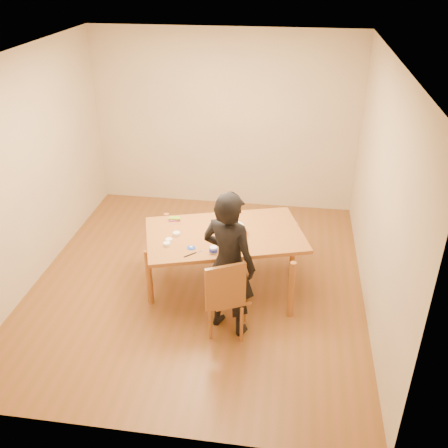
# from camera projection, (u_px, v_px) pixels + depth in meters

# --- Properties ---
(room_shell) EXTENTS (4.00, 4.50, 2.70)m
(room_shell) POSITION_uv_depth(u_px,v_px,m) (201.00, 170.00, 5.85)
(room_shell) COLOR brown
(room_shell) RESTS_ON ground
(dining_table) EXTENTS (2.02, 1.55, 0.04)m
(dining_table) POSITION_uv_depth(u_px,v_px,m) (225.00, 235.00, 5.77)
(dining_table) COLOR brown
(dining_table) RESTS_ON floor
(dining_chair) EXTENTS (0.51, 0.51, 0.04)m
(dining_chair) POSITION_uv_depth(u_px,v_px,m) (228.00, 296.00, 5.21)
(dining_chair) COLOR brown
(dining_chair) RESTS_ON floor
(cake_plate) EXTENTS (0.30, 0.30, 0.02)m
(cake_plate) POSITION_uv_depth(u_px,v_px,m) (234.00, 233.00, 5.73)
(cake_plate) COLOR red
(cake_plate) RESTS_ON dining_table
(cake) EXTENTS (0.24, 0.24, 0.08)m
(cake) POSITION_uv_depth(u_px,v_px,m) (234.00, 229.00, 5.71)
(cake) COLOR white
(cake) RESTS_ON cake_plate
(frosting_dome) EXTENTS (0.24, 0.24, 0.03)m
(frosting_dome) POSITION_uv_depth(u_px,v_px,m) (234.00, 226.00, 5.68)
(frosting_dome) COLOR white
(frosting_dome) RESTS_ON cake
(frosting_tub) EXTENTS (0.08, 0.08, 0.07)m
(frosting_tub) POSITION_uv_depth(u_px,v_px,m) (213.00, 250.00, 5.37)
(frosting_tub) COLOR white
(frosting_tub) RESTS_ON dining_table
(frosting_lid) EXTENTS (0.09, 0.09, 0.01)m
(frosting_lid) POSITION_uv_depth(u_px,v_px,m) (191.00, 248.00, 5.47)
(frosting_lid) COLOR #1B3CB4
(frosting_lid) RESTS_ON dining_table
(frosting_dollop) EXTENTS (0.04, 0.04, 0.02)m
(frosting_dollop) POSITION_uv_depth(u_px,v_px,m) (191.00, 247.00, 5.46)
(frosting_dollop) COLOR white
(frosting_dollop) RESTS_ON frosting_lid
(ramekin_green) EXTENTS (0.08, 0.08, 0.04)m
(ramekin_green) POSITION_uv_depth(u_px,v_px,m) (167.00, 244.00, 5.51)
(ramekin_green) COLOR white
(ramekin_green) RESTS_ON dining_table
(ramekin_yellow) EXTENTS (0.08, 0.08, 0.04)m
(ramekin_yellow) POSITION_uv_depth(u_px,v_px,m) (177.00, 234.00, 5.70)
(ramekin_yellow) COLOR white
(ramekin_yellow) RESTS_ON dining_table
(ramekin_multi) EXTENTS (0.08, 0.08, 0.04)m
(ramekin_multi) POSITION_uv_depth(u_px,v_px,m) (169.00, 240.00, 5.58)
(ramekin_multi) COLOR white
(ramekin_multi) RESTS_ON dining_table
(candy_box_pink) EXTENTS (0.14, 0.10, 0.02)m
(candy_box_pink) POSITION_uv_depth(u_px,v_px,m) (175.00, 220.00, 6.02)
(candy_box_pink) COLOR #CB2F9F
(candy_box_pink) RESTS_ON dining_table
(candy_box_green) EXTENTS (0.14, 0.08, 0.02)m
(candy_box_green) POSITION_uv_depth(u_px,v_px,m) (175.00, 218.00, 6.01)
(candy_box_green) COLOR green
(candy_box_green) RESTS_ON candy_box_pink
(spatula) EXTENTS (0.12, 0.12, 0.01)m
(spatula) POSITION_uv_depth(u_px,v_px,m) (190.00, 255.00, 5.34)
(spatula) COLOR black
(spatula) RESTS_ON dining_table
(person) EXTENTS (0.70, 0.59, 1.63)m
(person) POSITION_uv_depth(u_px,v_px,m) (229.00, 264.00, 5.08)
(person) COLOR black
(person) RESTS_ON floor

